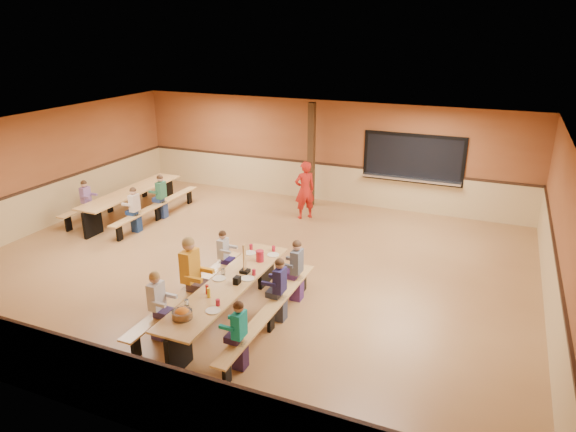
% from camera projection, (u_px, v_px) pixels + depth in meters
% --- Properties ---
extents(ground, '(12.00, 12.00, 0.00)m').
position_uv_depth(ground, '(249.00, 265.00, 11.39)').
color(ground, brown).
rests_on(ground, ground).
extents(room_envelope, '(12.04, 10.04, 3.02)m').
position_uv_depth(room_envelope, '(248.00, 236.00, 11.15)').
color(room_envelope, brown).
rests_on(room_envelope, ground).
extents(kitchen_pass_through, '(2.78, 0.28, 1.38)m').
position_uv_depth(kitchen_pass_through, '(413.00, 161.00, 14.20)').
color(kitchen_pass_through, black).
rests_on(kitchen_pass_through, ground).
extents(structural_post, '(0.18, 0.18, 3.00)m').
position_uv_depth(structural_post, '(311.00, 155.00, 14.74)').
color(structural_post, '#322010').
rests_on(structural_post, ground).
extents(cafeteria_table_main, '(1.91, 3.70, 0.74)m').
position_uv_depth(cafeteria_table_main, '(228.00, 294.00, 9.07)').
color(cafeteria_table_main, tan).
rests_on(cafeteria_table_main, ground).
extents(cafeteria_table_second, '(1.91, 3.70, 0.74)m').
position_uv_depth(cafeteria_table_second, '(132.00, 198.00, 14.17)').
color(cafeteria_table_second, tan).
rests_on(cafeteria_table_second, ground).
extents(seated_child_white_left, '(0.37, 0.31, 1.22)m').
position_uv_depth(seated_child_white_left, '(157.00, 306.00, 8.54)').
color(seated_child_white_left, silver).
rests_on(seated_child_white_left, ground).
extents(seated_adult_yellow, '(0.48, 0.39, 1.43)m').
position_uv_depth(seated_adult_yellow, '(190.00, 275.00, 9.37)').
color(seated_adult_yellow, orange).
rests_on(seated_adult_yellow, ground).
extents(seated_child_grey_left, '(0.33, 0.27, 1.12)m').
position_uv_depth(seated_child_grey_left, '(223.00, 257.00, 10.46)').
color(seated_child_grey_left, silver).
rests_on(seated_child_grey_left, ground).
extents(seated_child_teal_right, '(0.34, 0.28, 1.14)m').
position_uv_depth(seated_child_teal_right, '(240.00, 336.00, 7.78)').
color(seated_child_teal_right, teal).
rests_on(seated_child_teal_right, ground).
extents(seated_child_navy_right, '(0.36, 0.29, 1.19)m').
position_uv_depth(seated_child_navy_right, '(280.00, 290.00, 9.08)').
color(seated_child_navy_right, '#211D4D').
rests_on(seated_child_navy_right, ground).
extents(seated_child_char_right, '(0.37, 0.30, 1.22)m').
position_uv_depth(seated_child_char_right, '(297.00, 271.00, 9.77)').
color(seated_child_char_right, '#4F535B').
rests_on(seated_child_char_right, ground).
extents(seated_child_purple_sec, '(0.34, 0.28, 1.15)m').
position_uv_depth(seated_child_purple_sec, '(86.00, 202.00, 13.72)').
color(seated_child_purple_sec, '#875E90').
rests_on(seated_child_purple_sec, ground).
extents(seated_child_green_sec, '(0.37, 0.30, 1.20)m').
position_uv_depth(seated_child_green_sec, '(162.00, 197.00, 14.04)').
color(seated_child_green_sec, '#2D6B4A').
rests_on(seated_child_green_sec, ground).
extents(seated_child_tan_sec, '(0.35, 0.29, 1.17)m').
position_uv_depth(seated_child_tan_sec, '(135.00, 210.00, 13.07)').
color(seated_child_tan_sec, beige).
rests_on(seated_child_tan_sec, ground).
extents(standing_woman, '(0.69, 0.68, 1.60)m').
position_uv_depth(standing_woman, '(305.00, 190.00, 13.94)').
color(standing_woman, red).
rests_on(standing_woman, ground).
extents(punch_pitcher, '(0.16, 0.16, 0.22)m').
position_uv_depth(punch_pitcher, '(260.00, 256.00, 9.82)').
color(punch_pitcher, '#B6182C').
rests_on(punch_pitcher, cafeteria_table_main).
extents(chip_bowl, '(0.32, 0.32, 0.15)m').
position_uv_depth(chip_bowl, '(182.00, 314.00, 7.91)').
color(chip_bowl, orange).
rests_on(chip_bowl, cafeteria_table_main).
extents(napkin_dispenser, '(0.10, 0.14, 0.13)m').
position_uv_depth(napkin_dispenser, '(237.00, 280.00, 8.98)').
color(napkin_dispenser, black).
rests_on(napkin_dispenser, cafeteria_table_main).
extents(condiment_mustard, '(0.06, 0.06, 0.17)m').
position_uv_depth(condiment_mustard, '(209.00, 293.00, 8.52)').
color(condiment_mustard, yellow).
rests_on(condiment_mustard, cafeteria_table_main).
extents(condiment_ketchup, '(0.06, 0.06, 0.17)m').
position_uv_depth(condiment_ketchup, '(207.00, 289.00, 8.63)').
color(condiment_ketchup, '#B2140F').
rests_on(condiment_ketchup, cafeteria_table_main).
extents(table_paddle, '(0.16, 0.16, 0.56)m').
position_uv_depth(table_paddle, '(245.00, 266.00, 9.36)').
color(table_paddle, black).
rests_on(table_paddle, cafeteria_table_main).
extents(place_settings, '(0.65, 3.30, 0.11)m').
position_uv_depth(place_settings, '(228.00, 281.00, 8.98)').
color(place_settings, beige).
rests_on(place_settings, cafeteria_table_main).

